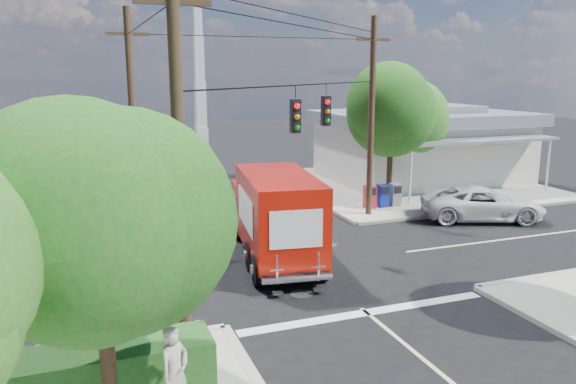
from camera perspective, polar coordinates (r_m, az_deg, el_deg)
ground at (r=19.82m, az=2.04°, el=-7.37°), size 120.00×120.00×0.00m
sidewalk_ne at (r=34.07m, az=12.01°, el=0.76°), size 14.12×14.12×0.14m
sidewalk_nw at (r=29.12m, az=-27.19°, el=-2.24°), size 14.12×14.12×0.14m
road_markings at (r=18.55m, az=3.80°, el=-8.76°), size 32.00×32.00×0.01m
building_ne at (r=35.49m, az=13.45°, el=4.82°), size 11.80×10.20×4.50m
radio_tower at (r=38.05m, az=-8.96°, el=10.49°), size 0.80×0.80×17.00m
tree_sw_front at (r=9.98m, az=-18.80°, el=-1.71°), size 3.88×3.78×6.03m
tree_ne_front at (r=28.06m, az=10.56°, el=8.13°), size 4.21×4.14×6.66m
tree_ne_back at (r=31.34m, az=12.56°, el=7.38°), size 3.77×3.66×5.82m
palm_nw_front at (r=24.81m, az=-21.35°, el=7.66°), size 3.01×3.08×5.59m
palm_nw_back at (r=26.43m, az=-25.62°, el=6.72°), size 3.01×3.08×5.19m
utility_poles at (r=19.77m, az=-3.93°, el=6.46°), size 12.00×10.68×9.00m
picket_fence at (r=13.09m, az=-21.66°, el=-15.72°), size 5.94×0.06×1.00m
hedge_sw at (r=12.39m, az=-22.68°, el=-17.42°), size 6.20×1.20×1.10m
vending_boxes at (r=27.79m, az=9.57°, el=-0.37°), size 1.90×0.50×1.10m
delivery_truck at (r=20.03m, az=-1.34°, el=-2.33°), size 3.24×7.58×3.18m
parked_car at (r=26.98m, az=19.17°, el=-1.12°), size 5.96×4.32×1.51m
pedestrian at (r=11.34m, az=-11.44°, el=-17.47°), size 0.80×0.75×1.82m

